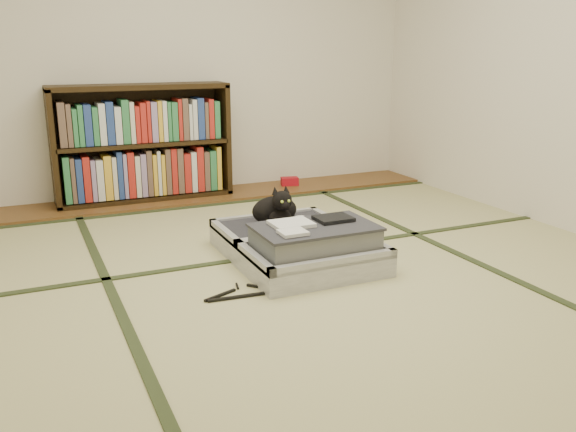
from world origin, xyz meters
name	(u,v)px	position (x,y,z in m)	size (l,w,h in m)	color
floor	(306,277)	(0.00, 0.00, 0.00)	(4.50, 4.50, 0.00)	#C6B884
wood_strip	(201,196)	(0.00, 2.00, 0.01)	(4.00, 0.50, 0.02)	brown
red_item	(290,181)	(0.82, 2.03, 0.06)	(0.15, 0.09, 0.07)	#AD0D1A
tatami_borders	(271,250)	(0.00, 0.49, 0.00)	(4.00, 4.50, 0.01)	#2D381E
bookcase	(143,145)	(-0.44, 2.07, 0.45)	(1.38, 0.32, 0.92)	black
suitcase	(299,244)	(0.07, 0.24, 0.10)	(0.75, 0.99, 0.29)	silver
cat	(276,210)	(0.05, 0.54, 0.24)	(0.33, 0.33, 0.27)	black
cable_coil	(300,219)	(0.24, 0.57, 0.15)	(0.10, 0.10, 0.02)	white
hanger	(244,293)	(-0.39, -0.10, 0.01)	(0.41, 0.20, 0.01)	black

